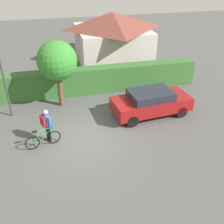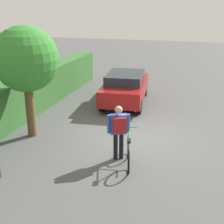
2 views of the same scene
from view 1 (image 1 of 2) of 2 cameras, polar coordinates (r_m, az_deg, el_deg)
The scene contains 8 objects.
ground_plane at distance 12.74m, azimuth -5.87°, elevation -5.61°, with size 60.00×60.00×0.00m, color #4D4D4D.
hedge_row at distance 16.57m, azimuth -8.61°, elevation 6.47°, with size 16.17×0.90×1.64m, color #32642C.
house_distant at distance 22.10m, azimuth 0.03°, elevation 16.19°, with size 5.84×5.93×3.91m.
parked_car_near at distance 14.29m, azimuth 8.53°, elevation 2.18°, with size 4.36×2.18×1.44m.
bicycle at distance 12.34m, azimuth -14.81°, elevation -5.79°, with size 1.62×0.58×0.99m.
person_rider at distance 12.27m, azimuth -14.18°, elevation -2.28°, with size 0.49×0.62×1.68m.
street_lamp at distance 14.26m, azimuth -23.08°, elevation 9.02°, with size 0.28×0.28×4.39m.
tree_kerbside at distance 14.64m, azimuth -11.92°, elevation 10.83°, with size 2.18×2.18×3.82m.
Camera 1 is at (-1.18, -10.24, 7.49)m, focal length 41.82 mm.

